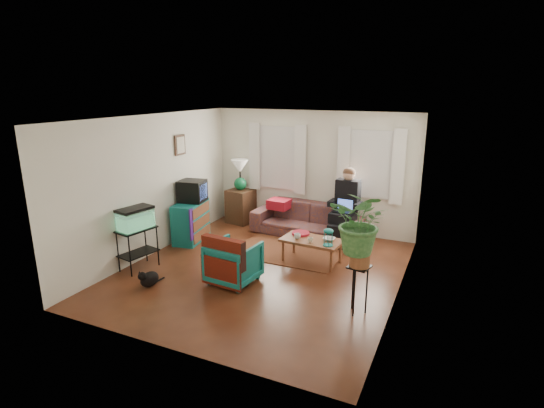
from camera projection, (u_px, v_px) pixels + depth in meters
The scene contains 31 objects.
floor at pixel (262, 271), 7.32m from camera, with size 4.50×5.00×0.01m, color #4F2B14.
ceiling at pixel (261, 118), 6.63m from camera, with size 4.50×5.00×0.01m, color white.
wall_back at pixel (312, 172), 9.17m from camera, with size 4.50×0.01×2.60m, color silver.
wall_front at pixel (165, 249), 4.78m from camera, with size 4.50×0.01×2.60m, color silver.
wall_left at pixel (153, 185), 7.88m from camera, with size 0.01×5.00×2.60m, color silver.
wall_right at pixel (403, 215), 6.07m from camera, with size 0.01×5.00×2.60m, color silver.
window_left at pixel (278, 158), 9.40m from camera, with size 1.08×0.04×1.38m, color white.
window_right at pixel (371, 165), 8.58m from camera, with size 1.08×0.04×1.38m, color white.
curtains_left at pixel (277, 158), 9.33m from camera, with size 1.36×0.06×1.50m, color white.
curtains_right at pixel (370, 165), 8.51m from camera, with size 1.36×0.06×1.50m, color white.
picture_frame at pixel (180, 145), 8.43m from camera, with size 0.04×0.32×0.40m, color #3D2616.
area_rug at pixel (291, 249), 8.28m from camera, with size 2.00×1.60×0.01m, color brown.
sofa at pixel (307, 215), 8.97m from camera, with size 2.32×0.92×0.91m, color brown.
seated_person at pixel (345, 209), 8.52m from camera, with size 0.58×0.71×1.38m, color black, non-canonical shape.
side_table at pixel (241, 206), 9.86m from camera, with size 0.53×0.53×0.78m, color #412E18.
table_lamp at pixel (240, 176), 9.66m from camera, with size 0.40×0.40×0.71m, color white, non-canonical shape.
dresser at pixel (191, 221), 8.67m from camera, with size 0.45×0.91×0.82m, color navy.
crt_tv at pixel (192, 191), 8.59m from camera, with size 0.50×0.45×0.44m, color black.
aquarium_stand at pixel (138, 249), 7.33m from camera, with size 0.37×0.65×0.73m, color black.
aquarium at pixel (135, 218), 7.18m from camera, with size 0.33×0.60×0.38m, color #7FD899.
black_cat at pixel (149, 278), 6.72m from camera, with size 0.23×0.36×0.30m, color black.
armchair at pixel (234, 260), 6.83m from camera, with size 0.73×0.68×0.74m, color #105260.
serape_throw at pixel (223, 257), 6.55m from camera, with size 0.75×0.17×0.61m, color #9E0A0A.
coffee_table at pixel (311, 251), 7.63m from camera, with size 1.06×0.58×0.44m, color brown.
cup_a at pixel (297, 236), 7.59m from camera, with size 0.12×0.12×0.09m, color white.
cup_b at pixel (310, 240), 7.39m from camera, with size 0.10×0.10×0.09m, color beige.
bowl at pixel (329, 239), 7.51m from camera, with size 0.21×0.21×0.05m, color white.
snack_tray at pixel (301, 233), 7.83m from camera, with size 0.33×0.33×0.04m, color #B21414.
birdcage at pixel (328, 237), 7.24m from camera, with size 0.17×0.17×0.31m, color #115B6B, non-canonical shape.
plant_stand at pixel (358, 290), 5.88m from camera, with size 0.30×0.30×0.71m, color black.
potted_plant at pixel (361, 232), 5.66m from camera, with size 0.81×0.70×0.90m, color #599947.
Camera 1 is at (2.96, -6.07, 3.07)m, focal length 28.00 mm.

